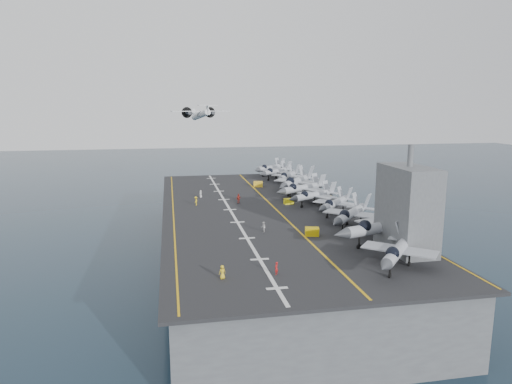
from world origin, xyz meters
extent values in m
plane|color=#142135|center=(0.00, 0.00, 0.00)|extent=(500.00, 500.00, 0.00)
cube|color=#56595E|center=(0.00, 0.00, 5.00)|extent=(36.00, 90.00, 10.00)
cube|color=black|center=(0.00, 0.00, 10.20)|extent=(38.00, 92.00, 0.40)
cube|color=gold|center=(3.00, 0.00, 10.42)|extent=(0.35, 90.00, 0.02)
cube|color=silver|center=(-6.00, 0.00, 10.42)|extent=(0.50, 90.00, 0.02)
cube|color=gold|center=(-17.00, 0.00, 10.42)|extent=(0.25, 90.00, 0.02)
cube|color=gold|center=(18.50, 0.00, 10.42)|extent=(0.25, 90.00, 0.02)
imported|color=gold|center=(-11.69, -35.97, 11.24)|extent=(1.17, 0.96, 1.68)
imported|color=yellow|center=(-12.31, 5.46, 11.31)|extent=(1.06, 1.28, 1.82)
imported|color=#A5281D|center=(-3.41, 5.70, 11.40)|extent=(1.43, 1.26, 2.00)
imported|color=silver|center=(-10.80, 13.31, 11.22)|extent=(1.01, 1.16, 1.63)
imported|color=#B21919|center=(-5.09, -35.82, 11.21)|extent=(1.11, 1.16, 1.62)
imported|color=silver|center=(-2.81, -17.00, 11.26)|extent=(0.87, 1.14, 1.72)
camera|label=1|loc=(-17.37, -86.96, 30.62)|focal=32.00mm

